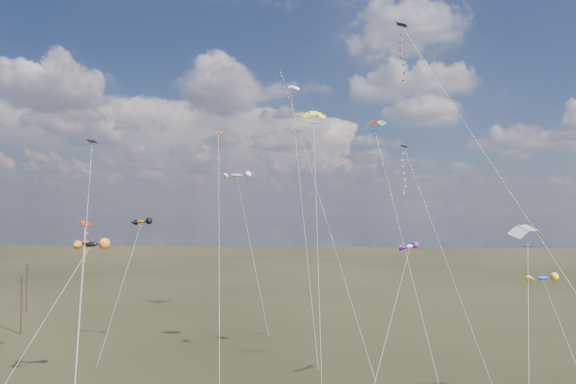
# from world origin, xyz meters

# --- Properties ---
(utility_pole_near) EXTENTS (1.40, 0.20, 8.00)m
(utility_pole_near) POSITION_xyz_m (-38.00, 30.00, 4.09)
(utility_pole_near) COLOR black
(utility_pole_near) RESTS_ON ground
(utility_pole_far) EXTENTS (1.40, 0.20, 8.00)m
(utility_pole_far) POSITION_xyz_m (-46.00, 44.00, 4.09)
(utility_pole_far) COLOR black
(utility_pole_far) RESTS_ON ground
(diamond_black_high) EXTENTS (14.26, 22.01, 34.63)m
(diamond_black_high) POSITION_xyz_m (12.33, 9.40, 29.67)
(diamond_black_high) COLOR black
(diamond_black_high) RESTS_ON ground
(diamond_navy_tall) EXTENTS (12.66, 25.25, 38.62)m
(diamond_navy_tall) POSITION_xyz_m (-1.91, 36.71, 32.98)
(diamond_navy_tall) COLOR #0F1E48
(diamond_navy_tall) RESTS_ON ground
(diamond_black_mid) EXTENTS (8.68, 19.54, 24.31)m
(diamond_black_mid) POSITION_xyz_m (-17.50, 7.63, 17.33)
(diamond_black_mid) COLOR black
(diamond_black_mid) RESTS_ON ground
(diamond_red_low) EXTENTS (4.62, 10.33, 16.06)m
(diamond_red_low) POSITION_xyz_m (-17.70, 7.54, 13.38)
(diamond_red_low) COLOR #A72103
(diamond_red_low) RESTS_ON ground
(diamond_navy_right) EXTENTS (6.36, 15.93, 24.32)m
(diamond_navy_right) POSITION_xyz_m (13.10, 19.91, 20.38)
(diamond_navy_right) COLOR #10214A
(diamond_navy_right) RESTS_ON ground
(diamond_orange_center) EXTENTS (5.30, 20.65, 26.00)m
(diamond_orange_center) POSITION_xyz_m (-6.39, 12.57, 17.49)
(diamond_orange_center) COLOR red
(diamond_orange_center) RESTS_ON ground
(parafoil_yellow) EXTENTS (2.76, 16.13, 28.44)m
(parafoil_yellow) POSITION_xyz_m (2.80, 18.66, 27.64)
(parafoil_yellow) COLOR #EAED0D
(parafoil_yellow) RESTS_ON ground
(parafoil_blue_white) EXTENTS (5.88, 21.02, 35.91)m
(parafoil_blue_white) POSITION_xyz_m (-1.26, 37.34, 35.06)
(parafoil_blue_white) COLOR blue
(parafoil_blue_white) RESTS_ON ground
(parafoil_striped) EXTENTS (5.48, 11.34, 16.41)m
(parafoil_striped) POSITION_xyz_m (19.96, 3.85, 15.63)
(parafoil_striped) COLOR yellow
(parafoil_striped) RESTS_ON ground
(parafoil_tricolor) EXTENTS (5.69, 16.21, 27.03)m
(parafoil_tricolor) POSITION_xyz_m (9.38, 17.25, 26.29)
(parafoil_tricolor) COLOR yellow
(parafoil_tricolor) RESTS_ON ground
(novelty_black_orange) EXTENTS (4.81, 12.80, 14.30)m
(novelty_black_orange) POSITION_xyz_m (-18.76, 10.67, 13.68)
(novelty_black_orange) COLOR black
(novelty_black_orange) RESTS_ON ground
(novelty_orange_black) EXTENTS (3.01, 9.39, 16.08)m
(novelty_orange_black) POSITION_xyz_m (-19.08, 24.73, 15.52)
(novelty_orange_black) COLOR #CD5600
(novelty_orange_black) RESTS_ON ground
(novelty_white_purple) EXTENTS (5.84, 8.75, 14.05)m
(novelty_white_purple) POSITION_xyz_m (11.96, 11.06, 13.61)
(novelty_white_purple) COLOR silver
(novelty_white_purple) RESTS_ON ground
(novelty_redwhite_stripe) EXTENTS (9.33, 14.93, 23.36)m
(novelty_redwhite_stripe) POSITION_xyz_m (-10.84, 44.85, 22.66)
(novelty_redwhite_stripe) COLOR red
(novelty_redwhite_stripe) RESTS_ON ground
(novelty_blue_yellow) EXTENTS (3.38, 6.47, 11.61)m
(novelty_blue_yellow) POSITION_xyz_m (22.94, 8.71, 11.15)
(novelty_blue_yellow) COLOR #0D34C0
(novelty_blue_yellow) RESTS_ON ground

